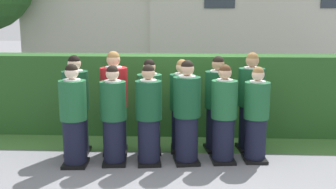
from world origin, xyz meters
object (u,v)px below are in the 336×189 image
student_front_row_4 (224,116)px  student_rear_row_4 (217,106)px  student_in_red_blazer (114,105)px  student_rear_row_2 (150,109)px  student_front_row_1 (114,118)px  student_front_row_0 (74,118)px  student_front_row_2 (149,117)px  student_rear_row_3 (182,108)px  student_rear_row_0 (76,107)px  student_front_row_5 (256,117)px  student_rear_row_5 (251,104)px  student_front_row_3 (187,115)px

student_front_row_4 → student_rear_row_4: bearing=96.8°
student_in_red_blazer → student_rear_row_2: student_in_red_blazer is taller
student_front_row_1 → student_front_row_0: bearing=-169.9°
student_front_row_2 → student_front_row_1: bearing=-176.7°
student_rear_row_3 → student_front_row_1: bearing=-146.8°
student_front_row_1 → student_rear_row_0: bearing=147.1°
student_front_row_5 → student_rear_row_3: 1.27m
student_rear_row_3 → student_rear_row_4: student_rear_row_4 is taller
student_rear_row_0 → student_rear_row_2: (1.22, 0.10, -0.04)m
student_front_row_1 → student_rear_row_5: bearing=19.5°
student_rear_row_0 → student_rear_row_4: size_ratio=1.02×
student_rear_row_2 → student_rear_row_5: size_ratio=0.94×
student_front_row_1 → student_front_row_5: 2.25m
student_front_row_0 → student_rear_row_2: 1.30m
student_front_row_4 → student_rear_row_5: size_ratio=0.92×
student_rear_row_4 → student_rear_row_5: 0.58m
student_rear_row_2 → student_rear_row_5: 1.73m
student_front_row_5 → student_front_row_2: bearing=-172.9°
student_rear_row_0 → student_rear_row_2: 1.23m
student_front_row_4 → student_rear_row_5: 0.80m
student_rear_row_0 → student_rear_row_4: 2.38m
student_rear_row_5 → student_front_row_2: bearing=-155.8°
student_front_row_1 → student_in_red_blazer: bearing=98.5°
student_front_row_2 → student_rear_row_3: bearing=52.4°
student_rear_row_2 → student_front_row_1: bearing=-132.1°
student_rear_row_0 → student_rear_row_5: bearing=6.3°
student_front_row_1 → student_rear_row_4: 1.81m
student_front_row_0 → student_rear_row_4: (2.25, 0.85, 0.02)m
student_rear_row_0 → student_rear_row_2: student_rear_row_0 is taller
student_front_row_2 → student_rear_row_3: 0.83m
student_front_row_0 → student_rear_row_2: bearing=31.2°
student_rear_row_0 → student_rear_row_5: size_ratio=0.98×
student_front_row_2 → student_rear_row_0: student_rear_row_0 is taller
student_rear_row_5 → student_front_row_4: bearing=-129.5°
student_rear_row_3 → student_rear_row_4: size_ratio=0.97×
student_front_row_5 → student_rear_row_5: student_rear_row_5 is taller
student_front_row_1 → student_in_red_blazer: 0.55m
student_front_row_3 → student_rear_row_2: bearing=143.8°
student_front_row_0 → student_rear_row_2: student_rear_row_2 is taller
student_front_row_4 → student_rear_row_4: (-0.07, 0.57, 0.04)m
student_rear_row_4 → student_rear_row_5: (0.57, 0.04, 0.03)m
student_rear_row_0 → student_rear_row_4: bearing=6.8°
student_front_row_2 → student_front_row_3: (0.59, 0.07, 0.03)m
student_front_row_4 → student_rear_row_3: (-0.67, 0.51, 0.01)m
student_front_row_0 → student_front_row_3: bearing=7.0°
student_in_red_blazer → student_front_row_5: bearing=-7.2°
student_front_row_0 → student_in_red_blazer: student_in_red_blazer is taller
student_front_row_0 → student_rear_row_5: (2.83, 0.89, 0.05)m
student_front_row_3 → student_front_row_4: bearing=6.4°
student_front_row_3 → student_rear_row_0: (-1.85, 0.36, 0.02)m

